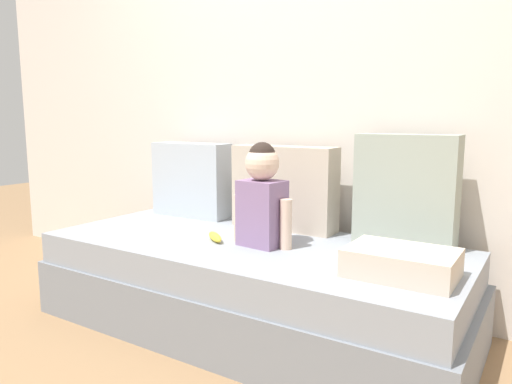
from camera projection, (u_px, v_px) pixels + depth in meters
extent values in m
plane|color=#93704C|center=(249.00, 326.00, 2.38)|extent=(12.00, 12.00, 0.00)
cube|color=silver|center=(305.00, 78.00, 2.67)|extent=(5.29, 0.10, 2.50)
cube|color=gray|center=(249.00, 300.00, 2.36)|extent=(2.09, 0.90, 0.28)
cube|color=#8C939E|center=(249.00, 257.00, 2.32)|extent=(2.03, 0.87, 0.16)
cube|color=#B2BCC6|center=(192.00, 180.00, 2.91)|extent=(0.50, 0.16, 0.45)
cube|color=#C1B29E|center=(284.00, 188.00, 2.57)|extent=(0.58, 0.16, 0.45)
cube|color=#99A393|center=(406.00, 191.00, 2.22)|extent=(0.46, 0.16, 0.52)
cube|color=gray|center=(262.00, 213.00, 2.23)|extent=(0.21, 0.17, 0.31)
sphere|color=beige|center=(262.00, 163.00, 2.20)|extent=(0.16, 0.16, 0.16)
sphere|color=#2D231E|center=(262.00, 155.00, 2.19)|extent=(0.12, 0.12, 0.12)
cylinder|color=beige|center=(240.00, 218.00, 2.31)|extent=(0.06, 0.06, 0.23)
cylinder|color=beige|center=(286.00, 224.00, 2.17)|extent=(0.06, 0.06, 0.23)
ellipsoid|color=yellow|center=(215.00, 237.00, 2.33)|extent=(0.16, 0.14, 0.04)
cube|color=beige|center=(401.00, 263.00, 1.80)|extent=(0.40, 0.28, 0.11)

